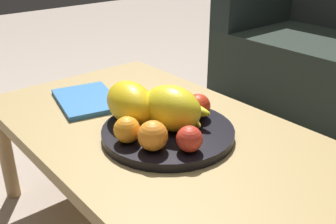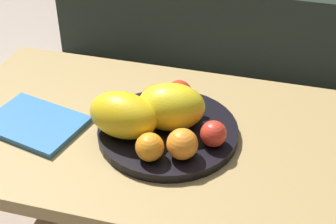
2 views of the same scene
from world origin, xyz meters
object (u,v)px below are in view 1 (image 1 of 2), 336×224
(coffee_table, at_px, (162,143))
(fruit_bowl, at_px, (168,132))
(orange_right, at_px, (127,130))
(magazine, at_px, (87,100))
(orange_left, at_px, (153,136))
(apple_front, at_px, (198,106))
(melon_large_front, at_px, (171,108))
(banana_bunch, at_px, (184,112))
(orange_front, at_px, (175,103))
(apple_right, at_px, (189,139))
(melon_smaller_beside, at_px, (130,103))

(coffee_table, height_order, fruit_bowl, fruit_bowl)
(orange_right, height_order, magazine, orange_right)
(orange_left, xyz_separation_m, apple_front, (-0.06, 0.21, -0.00))
(coffee_table, xyz_separation_m, orange_right, (0.03, -0.14, 0.10))
(melon_large_front, relative_size, orange_left, 2.29)
(orange_right, height_order, banana_bunch, orange_right)
(melon_large_front, xyz_separation_m, magazine, (-0.36, -0.06, -0.08))
(magazine, bearing_deg, orange_left, 6.79)
(fruit_bowl, distance_m, orange_front, 0.11)
(orange_right, distance_m, apple_right, 0.16)
(melon_smaller_beside, relative_size, orange_right, 2.61)
(coffee_table, distance_m, orange_front, 0.12)
(coffee_table, distance_m, orange_left, 0.18)
(orange_right, bearing_deg, banana_bunch, 88.12)
(orange_right, distance_m, magazine, 0.36)
(melon_large_front, relative_size, orange_right, 2.52)
(melon_smaller_beside, relative_size, orange_front, 2.48)
(orange_front, relative_size, orange_left, 0.96)
(orange_left, distance_m, orange_right, 0.08)
(fruit_bowl, relative_size, banana_bunch, 2.20)
(orange_front, xyz_separation_m, orange_right, (0.05, -0.20, -0.00))
(apple_right, xyz_separation_m, magazine, (-0.48, -0.02, -0.05))
(orange_left, xyz_separation_m, orange_right, (-0.07, -0.03, -0.00))
(apple_front, bearing_deg, coffee_table, -109.94)
(coffee_table, relative_size, apple_right, 17.41)
(melon_smaller_beside, xyz_separation_m, apple_right, (0.23, 0.02, -0.03))
(fruit_bowl, xyz_separation_m, magazine, (-0.36, -0.05, -0.00))
(coffee_table, distance_m, banana_bunch, 0.12)
(orange_front, bearing_deg, melon_smaller_beside, -108.95)
(apple_front, relative_size, magazine, 0.29)
(orange_right, bearing_deg, magazine, 168.03)
(coffee_table, xyz_separation_m, apple_front, (0.04, 0.10, 0.10))
(fruit_bowl, height_order, magazine, fruit_bowl)
(coffee_table, relative_size, magazine, 4.61)
(orange_front, relative_size, orange_right, 1.05)
(fruit_bowl, height_order, melon_large_front, melon_large_front)
(melon_large_front, bearing_deg, orange_right, -96.63)
(coffee_table, height_order, melon_smaller_beside, melon_smaller_beside)
(orange_left, bearing_deg, apple_right, 45.69)
(coffee_table, height_order, apple_front, apple_front)
(apple_front, height_order, apple_right, apple_front)
(coffee_table, bearing_deg, orange_left, -47.63)
(melon_smaller_beside, bearing_deg, magazine, -179.84)
(melon_smaller_beside, xyz_separation_m, magazine, (-0.26, -0.00, -0.08))
(orange_left, height_order, apple_front, orange_left)
(apple_right, bearing_deg, magazine, -177.85)
(fruit_bowl, distance_m, melon_large_front, 0.07)
(orange_front, bearing_deg, magazine, -156.86)
(orange_front, xyz_separation_m, orange_left, (0.12, -0.17, 0.00))
(coffee_table, bearing_deg, magazine, -168.97)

